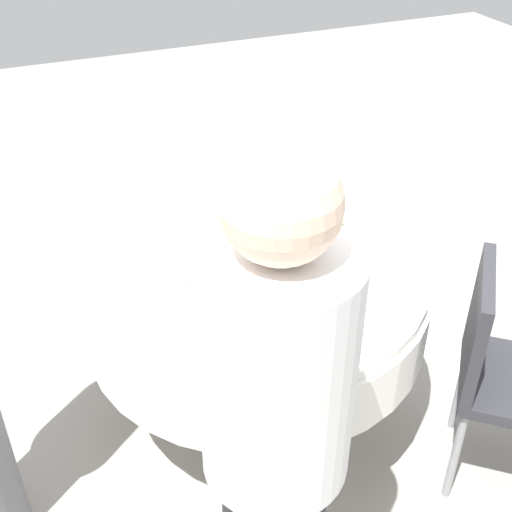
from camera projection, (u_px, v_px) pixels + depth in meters
ground_plane at (256, 413)px, 2.78m from camera, size 10.00×10.00×0.00m
dining_table at (256, 302)px, 2.45m from camera, size 1.24×1.24×0.74m
bottle_amber_inner at (298, 249)px, 2.22m from camera, size 0.06×0.06×0.30m
bottle_clear_outer at (248, 339)px, 1.85m from camera, size 0.07×0.07×0.28m
bottle_dark_green_mid at (284, 320)px, 1.94m from camera, size 0.07×0.07×0.26m
wine_glass_south at (257, 240)px, 2.32m from camera, size 0.06×0.06×0.15m
wine_glass_north at (187, 268)px, 2.20m from camera, size 0.06×0.06×0.14m
wine_glass_near at (214, 239)px, 2.31m from camera, size 0.06×0.06×0.16m
plate_far at (349, 301)px, 2.20m from camera, size 0.23×0.23×0.02m
plate_left at (330, 224)px, 2.60m from camera, size 0.25×0.25×0.04m
plate_east at (203, 226)px, 2.59m from camera, size 0.20×0.20×0.02m
plate_right at (238, 306)px, 2.17m from camera, size 0.21×0.21×0.04m
knife_outer at (125, 263)px, 2.39m from camera, size 0.14×0.13×0.00m
person_inner at (275, 450)px, 1.55m from camera, size 0.34×0.34×1.63m
chair_near at (500, 364)px, 2.28m from camera, size 0.56×0.56×0.87m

